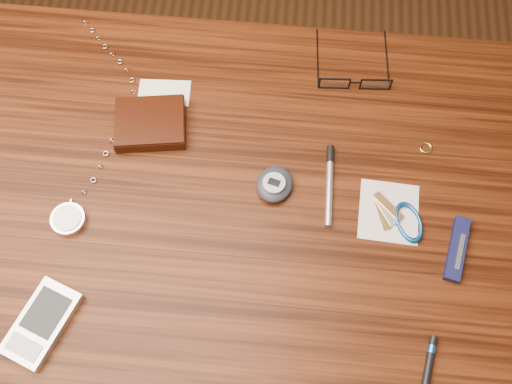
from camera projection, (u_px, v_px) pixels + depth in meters
ground at (227, 311)px, 1.55m from camera, size 3.80×3.80×0.00m
desk at (210, 224)px, 0.96m from camera, size 1.00×0.70×0.75m
wallet_and_card at (151, 123)px, 0.91m from camera, size 0.12×0.15×0.02m
eyeglasses at (355, 81)px, 0.94m from camera, size 0.13×0.13×0.03m
gold_ring at (426, 148)px, 0.90m from camera, size 0.02×0.02×0.00m
pocket_watch at (72, 210)px, 0.85m from camera, size 0.12×0.40×0.02m
pda_phone at (42, 323)px, 0.78m from camera, size 0.10×0.13×0.02m
pedometer at (275, 184)px, 0.87m from camera, size 0.07×0.07×0.03m
notepad_keys at (399, 217)px, 0.85m from camera, size 0.11×0.10×0.01m
pocket_knife at (457, 249)px, 0.83m from camera, size 0.04×0.10×0.01m
silver_pen at (330, 179)px, 0.88m from camera, size 0.01×0.14×0.01m
black_blue_pen at (429, 363)px, 0.76m from camera, size 0.03×0.08×0.01m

